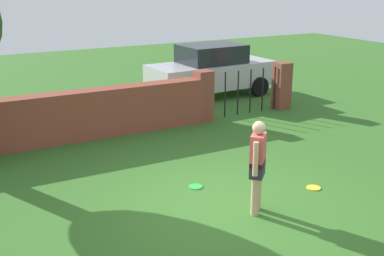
# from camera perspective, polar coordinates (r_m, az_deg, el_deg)

# --- Properties ---
(ground_plane) EXTENTS (40.00, 40.00, 0.00)m
(ground_plane) POSITION_cam_1_polar(r_m,az_deg,el_deg) (8.71, 4.05, -9.25)
(ground_plane) COLOR #336623
(brick_wall) EXTENTS (7.51, 0.50, 1.21)m
(brick_wall) POSITION_cam_1_polar(r_m,az_deg,el_deg) (12.24, -14.52, 1.19)
(brick_wall) COLOR brown
(brick_wall) RESTS_ON ground
(person) EXTENTS (0.41, 0.41, 1.62)m
(person) POSITION_cam_1_polar(r_m,az_deg,el_deg) (8.28, 7.60, -4.03)
(person) COLOR tan
(person) RESTS_ON ground
(fence_gate) EXTENTS (3.16, 0.44, 1.40)m
(fence_gate) POSITION_cam_1_polar(r_m,az_deg,el_deg) (14.32, 6.08, 4.34)
(fence_gate) COLOR brown
(fence_gate) RESTS_ON ground
(car) EXTENTS (4.28, 2.08, 1.72)m
(car) POSITION_cam_1_polar(r_m,az_deg,el_deg) (16.41, 2.26, 6.67)
(car) COLOR #B7B7BC
(car) RESTS_ON ground
(frisbee_green) EXTENTS (0.27, 0.27, 0.02)m
(frisbee_green) POSITION_cam_1_polar(r_m,az_deg,el_deg) (9.49, 0.40, -6.81)
(frisbee_green) COLOR green
(frisbee_green) RESTS_ON ground
(frisbee_yellow) EXTENTS (0.27, 0.27, 0.02)m
(frisbee_yellow) POSITION_cam_1_polar(r_m,az_deg,el_deg) (9.73, 13.90, -6.73)
(frisbee_yellow) COLOR yellow
(frisbee_yellow) RESTS_ON ground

